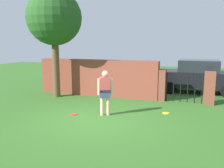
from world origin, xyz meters
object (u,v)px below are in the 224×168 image
object	(u,v)px
car	(198,76)
frisbee_yellow	(166,113)
tree	(54,18)
frisbee_red	(73,114)
person	(105,91)

from	to	relation	value
car	frisbee_yellow	size ratio (longest dim) A/B	15.68
tree	car	size ratio (longest dim) A/B	1.19
car	frisbee_red	bearing A→B (deg)	55.01
frisbee_red	car	bearing A→B (deg)	53.82
car	person	bearing A→B (deg)	61.25
tree	frisbee_yellow	bearing A→B (deg)	-11.71
frisbee_yellow	car	bearing A→B (deg)	76.55
tree	frisbee_red	distance (m)	4.98
car	frisbee_yellow	distance (m)	4.67
person	frisbee_red	world-z (taller)	person
tree	frisbee_yellow	xyz separation A→B (m)	(5.41, -1.12, -3.71)
car	frisbee_yellow	xyz separation A→B (m)	(-1.07, -4.47, -0.85)
person	car	world-z (taller)	car
car	frisbee_yellow	world-z (taller)	car
person	tree	bearing A→B (deg)	120.26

